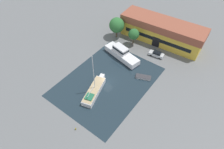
% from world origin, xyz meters
% --- Properties ---
extents(ground_plane, '(440.00, 440.00, 0.00)m').
position_xyz_m(ground_plane, '(0.00, 0.00, 0.00)').
color(ground_plane, slate).
extents(water_canal, '(20.50, 27.68, 0.01)m').
position_xyz_m(water_canal, '(0.00, 0.00, 0.00)').
color(water_canal, '#1E2D38').
rests_on(water_canal, ground).
extents(warehouse_building, '(27.01, 9.46, 7.21)m').
position_xyz_m(warehouse_building, '(2.64, 24.92, 3.65)').
color(warehouse_building, gold).
rests_on(warehouse_building, ground).
extents(quay_tree_near_building, '(3.43, 3.43, 5.70)m').
position_xyz_m(quay_tree_near_building, '(-3.35, 17.72, 3.98)').
color(quay_tree_near_building, brown).
rests_on(quay_tree_near_building, ground).
extents(quay_tree_by_water, '(4.95, 4.95, 7.01)m').
position_xyz_m(quay_tree_by_water, '(-10.05, 17.93, 4.53)').
color(quay_tree_by_water, brown).
rests_on(quay_tree_by_water, ground).
extents(parked_car, '(4.66, 2.35, 1.65)m').
position_xyz_m(parked_car, '(5.44, 17.17, 0.83)').
color(parked_car, silver).
rests_on(parked_car, ground).
extents(sailboat_moored, '(5.16, 10.64, 11.79)m').
position_xyz_m(sailboat_moored, '(-0.32, -4.92, 0.80)').
color(sailboat_moored, silver).
rests_on(sailboat_moored, water_canal).
extents(motor_cruiser, '(12.49, 5.81, 3.63)m').
position_xyz_m(motor_cruiser, '(-2.72, 10.37, 1.33)').
color(motor_cruiser, white).
rests_on(motor_cruiser, water_canal).
extents(small_dinghy, '(4.45, 3.07, 0.56)m').
position_xyz_m(small_dinghy, '(6.99, 6.97, 0.29)').
color(small_dinghy, white).
rests_on(small_dinghy, water_canal).
extents(mooring_bollard, '(0.24, 0.24, 0.63)m').
position_xyz_m(mooring_bollard, '(3.18, -15.31, 0.34)').
color(mooring_bollard, olive).
rests_on(mooring_bollard, ground).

